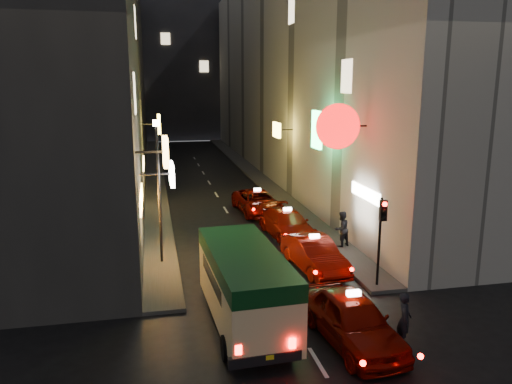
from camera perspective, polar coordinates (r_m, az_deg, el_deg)
building_left at (r=42.52m, az=-17.19°, el=13.36°), size 7.47×52.00×18.00m
building_right at (r=44.16m, az=4.58°, el=13.80°), size 8.34×52.00×18.00m
building_far at (r=74.56m, az=-8.78°, el=14.67°), size 30.00×10.00×22.00m
sidewalk_left at (r=43.08m, az=-11.46°, el=1.70°), size 1.50×52.00×0.15m
sidewalk_right at (r=43.95m, az=-0.32°, el=2.16°), size 1.50×52.00×0.15m
minibus at (r=16.48m, az=-1.29°, el=-9.94°), size 2.40×6.16×2.61m
taxi_near at (r=16.05m, az=10.99°, el=-13.70°), size 2.88×5.91×1.99m
taxi_second at (r=21.65m, az=6.66°, el=-6.76°), size 2.73×5.43×1.83m
taxi_third at (r=26.07m, az=3.60°, el=-3.40°), size 2.57×5.30×1.80m
taxi_far at (r=30.77m, az=0.15°, el=-0.93°), size 2.46×5.21×1.78m
pedestrian_crossing at (r=16.27m, az=16.63°, el=-13.41°), size 0.63×0.75×1.94m
pedestrian_sidewalk at (r=24.37m, az=9.75°, el=-3.92°), size 0.86×0.72×1.96m
traffic_light at (r=19.54m, az=14.18°, el=-3.48°), size 0.26×0.43×3.50m
lamp_post at (r=21.77m, az=-11.06°, el=1.09°), size 0.28×0.28×6.22m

